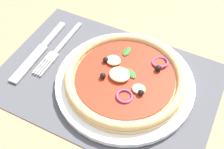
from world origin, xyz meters
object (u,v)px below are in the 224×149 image
at_px(pizza, 125,77).
at_px(fork, 57,50).
at_px(plate, 125,82).
at_px(knife, 39,51).

relative_size(pizza, fork, 1.35).
height_order(plate, fork, plate).
bearing_deg(fork, knife, -59.21).
height_order(plate, pizza, pizza).
bearing_deg(fork, plate, 83.90).
height_order(plate, knife, plate).
bearing_deg(pizza, plate, 91.98).
bearing_deg(knife, pizza, 89.36).
distance_m(plate, knife, 0.21).
relative_size(plate, fork, 1.56).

